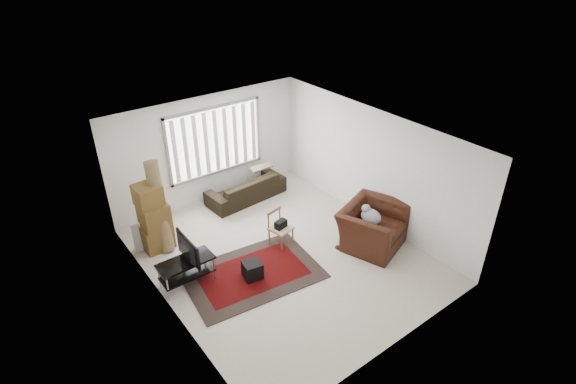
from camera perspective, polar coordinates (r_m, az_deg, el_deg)
name	(u,v)px	position (r m, az deg, el deg)	size (l,w,h in m)	color
room	(268,172)	(8.96, -2.60, 2.52)	(6.00, 6.02, 2.71)	beige
persian_rug	(252,273)	(9.11, -4.53, -10.28)	(2.79, 2.04, 0.02)	black
tv_stand	(186,267)	(8.87, -12.80, -9.27)	(1.07, 0.48, 0.53)	black
tv	(184,250)	(8.63, -13.10, -7.23)	(0.86, 0.11, 0.50)	black
subwoofer	(252,270)	(8.92, -4.54, -9.81)	(0.34, 0.34, 0.34)	black
moving_boxes	(154,219)	(9.81, -16.70, -3.35)	(0.64, 0.59, 1.51)	brown
white_flatpack	(145,235)	(10.05, -17.69, -5.24)	(0.51, 0.07, 0.65)	silver
rolled_rug	(159,207)	(9.64, -16.01, -1.84)	(0.29, 0.29, 1.96)	brown
sofa	(246,185)	(11.35, -5.37, 0.91)	(2.04, 0.88, 0.79)	black
side_chair	(280,226)	(9.64, -1.01, -4.38)	(0.51, 0.51, 0.80)	#9B8465
armchair	(373,224)	(9.77, 10.75, -3.96)	(1.71, 1.59, 1.03)	black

